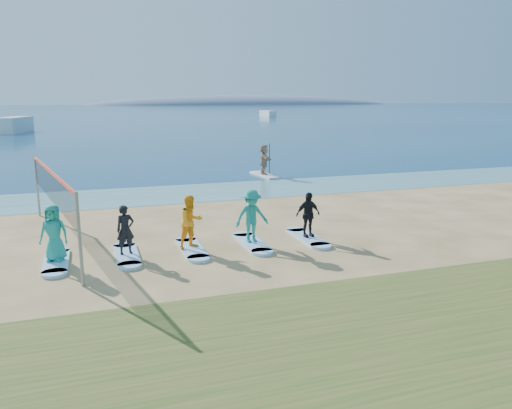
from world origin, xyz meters
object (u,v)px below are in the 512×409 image
object	(u,v)px
student_2	(191,222)
student_1	(125,230)
boat_offshore_b	(268,116)
student_4	(308,215)
boat_offshore_a	(15,132)
volleyball_net	(52,187)
surfboard_1	(127,255)
student_0	(54,233)
surfboard_0	(56,262)
surfboard_2	(192,249)
paddleboarder	(264,159)
student_3	(252,216)
paddleboard	(264,175)
surfboard_3	(252,243)
surfboard_4	(307,238)

from	to	relation	value
student_2	student_1	bearing A→B (deg)	157.56
boat_offshore_b	student_4	distance (m)	110.39
boat_offshore_a	boat_offshore_b	distance (m)	68.13
volleyball_net	surfboard_1	world-z (taller)	volleyball_net
student_0	surfboard_1	xyz separation A→B (m)	(2.03, 0.00, -0.88)
volleyball_net	surfboard_0	size ratio (longest dim) A/B	4.06
student_0	surfboard_2	distance (m)	4.15
boat_offshore_b	surfboard_0	distance (m)	113.30
paddleboarder	student_3	xyz separation A→B (m)	(-5.28, -13.71, -0.06)
boat_offshore_b	surfboard_1	distance (m)	112.53
paddleboard	boat_offshore_b	distance (m)	96.38
boat_offshore_b	surfboard_3	size ratio (longest dim) A/B	3.11
boat_offshore_b	student_0	world-z (taller)	student_0
paddleboard	student_4	bearing A→B (deg)	-108.48
boat_offshore_b	surfboard_4	xyz separation A→B (m)	(-36.21, -104.27, 0.04)
surfboard_3	paddleboard	bearing A→B (deg)	68.95
surfboard_0	student_0	world-z (taller)	student_0
volleyball_net	paddleboarder	xyz separation A→B (m)	(11.46, 11.46, -0.87)
boat_offshore_a	student_0	xyz separation A→B (m)	(8.31, -61.01, 0.93)
student_4	student_1	bearing A→B (deg)	173.80
volleyball_net	student_0	bearing A→B (deg)	-87.41
surfboard_4	boat_offshore_a	bearing A→B (deg)	105.07
surfboard_3	student_3	bearing A→B (deg)	0.00
surfboard_1	student_3	xyz separation A→B (m)	(4.06, 0.00, 0.92)
student_3	student_4	world-z (taller)	student_3
student_1	surfboard_2	distance (m)	2.18
surfboard_0	boat_offshore_a	bearing A→B (deg)	97.76
volleyball_net	student_2	distance (m)	4.82
student_2	student_3	distance (m)	2.03
surfboard_2	student_2	bearing A→B (deg)	0.00
paddleboarder	student_4	bearing A→B (deg)	173.54
surfboard_1	surfboard_3	size ratio (longest dim) A/B	1.00
surfboard_1	surfboard_3	world-z (taller)	same
boat_offshore_a	boat_offshore_b	xyz separation A→B (m)	(52.64, 43.26, 0.00)
student_2	student_4	size ratio (longest dim) A/B	1.10
paddleboarder	surfboard_1	world-z (taller)	paddleboarder
student_2	surfboard_3	xyz separation A→B (m)	(2.03, 0.00, -0.90)
student_0	surfboard_1	distance (m)	2.21
surfboard_1	surfboard_3	bearing A→B (deg)	0.00
surfboard_0	surfboard_1	distance (m)	2.03
paddleboard	student_2	size ratio (longest dim) A/B	1.76
surfboard_2	surfboard_0	bearing A→B (deg)	180.00
student_0	surfboard_4	world-z (taller)	student_0
student_0	student_4	size ratio (longest dim) A/B	1.08
surfboard_1	surfboard_3	distance (m)	4.06
surfboard_2	student_4	size ratio (longest dim) A/B	1.42
paddleboarder	surfboard_1	distance (m)	16.61
paddleboard	boat_offshore_b	xyz separation A→B (m)	(32.97, 90.56, -0.06)
surfboard_4	student_1	bearing A→B (deg)	180.00
boat_offshore_a	surfboard_2	size ratio (longest dim) A/B	3.18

